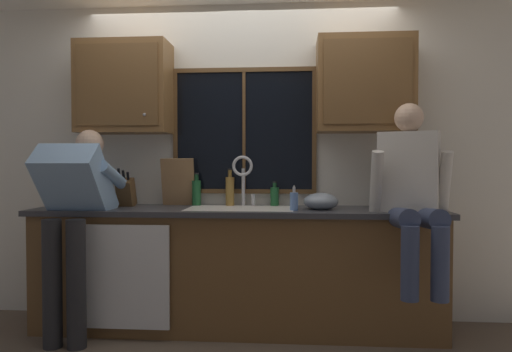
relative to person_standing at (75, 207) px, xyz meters
name	(u,v)px	position (x,y,z in m)	size (l,w,h in m)	color
back_wall	(242,162)	(1.13, 0.65, 0.33)	(5.41, 0.12, 2.55)	silver
window_glass	(244,131)	(1.16, 0.59, 0.58)	(1.10, 0.02, 0.95)	black
window_frame_top	(244,70)	(1.16, 0.58, 1.07)	(1.17, 0.02, 0.04)	brown
window_frame_bottom	(244,191)	(1.16, 0.58, 0.09)	(1.17, 0.02, 0.04)	brown
window_frame_left	(175,131)	(0.59, 0.58, 0.58)	(0.04, 0.02, 0.95)	brown
window_frame_right	(314,130)	(1.72, 0.58, 0.58)	(0.04, 0.02, 0.95)	brown
window_mullion_center	(244,131)	(1.16, 0.57, 0.58)	(0.02, 0.02, 0.95)	brown
lower_cabinet_run	(237,271)	(1.13, 0.30, -0.51)	(3.01, 0.58, 0.88)	brown
countertop	(237,211)	(1.13, 0.28, -0.05)	(3.07, 0.62, 0.04)	#38383D
dishwasher_front	(128,277)	(0.39, -0.01, -0.49)	(0.60, 0.02, 0.74)	white
upper_cabinet_left	(124,88)	(0.22, 0.42, 0.91)	(0.72, 0.36, 0.72)	brown
upper_cabinet_right	(365,85)	(2.10, 0.42, 0.91)	(0.72, 0.36, 0.72)	brown
sink	(240,221)	(1.16, 0.29, -0.12)	(0.80, 0.46, 0.21)	white
faucet	(244,174)	(1.16, 0.47, 0.23)	(0.18, 0.09, 0.40)	silver
person_standing	(75,207)	(0.00, 0.00, 0.00)	(0.53, 0.71, 1.52)	#262628
person_sitting_on_counter	(412,187)	(2.36, 0.02, 0.16)	(0.54, 0.66, 1.26)	#384260
knife_block	(126,193)	(0.23, 0.40, 0.08)	(0.12, 0.18, 0.32)	brown
cutting_board	(178,182)	(0.63, 0.50, 0.16)	(0.27, 0.02, 0.39)	#997047
mixing_bowl	(321,201)	(1.76, 0.28, 0.03)	(0.26, 0.26, 0.13)	#8C99A8
soap_dispenser	(294,201)	(1.56, 0.17, 0.04)	(0.06, 0.07, 0.18)	#668CCC
bottle_green_glass	(230,190)	(1.05, 0.50, 0.10)	(0.07, 0.07, 0.30)	olive
bottle_tall_clear	(275,196)	(1.41, 0.53, 0.05)	(0.07, 0.07, 0.20)	#1E592D
bottle_amber_small	(196,192)	(0.78, 0.50, 0.08)	(0.07, 0.07, 0.26)	#1E592D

